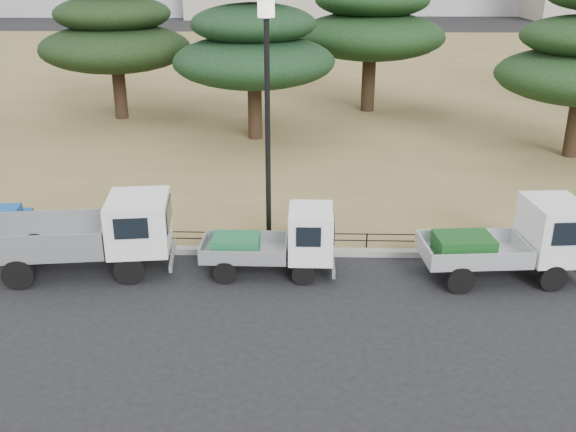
{
  "coord_description": "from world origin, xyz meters",
  "views": [
    {
      "loc": [
        0.45,
        -12.37,
        6.97
      ],
      "look_at": [
        0.0,
        2.0,
        1.3
      ],
      "focal_mm": 40.0,
      "sensor_mm": 36.0,
      "label": 1
    }
  ],
  "objects_px": {
    "truck_kei_front": "(278,242)",
    "truck_kei_rear": "(513,241)",
    "truck_large": "(91,232)",
    "street_lamp": "(267,77)",
    "tarp_pile": "(0,228)"
  },
  "relations": [
    {
      "from": "truck_kei_front",
      "to": "truck_kei_rear",
      "type": "relative_size",
      "value": 0.83
    },
    {
      "from": "truck_large",
      "to": "truck_kei_front",
      "type": "distance_m",
      "value": 4.46
    },
    {
      "from": "truck_kei_front",
      "to": "truck_large",
      "type": "bearing_deg",
      "value": -179.33
    },
    {
      "from": "truck_kei_rear",
      "to": "truck_large",
      "type": "bearing_deg",
      "value": 174.82
    },
    {
      "from": "truck_kei_rear",
      "to": "truck_kei_front",
      "type": "bearing_deg",
      "value": 174.25
    },
    {
      "from": "street_lamp",
      "to": "tarp_pile",
      "type": "distance_m",
      "value": 8.04
    },
    {
      "from": "truck_kei_rear",
      "to": "street_lamp",
      "type": "bearing_deg",
      "value": 161.25
    },
    {
      "from": "truck_kei_front",
      "to": "tarp_pile",
      "type": "relative_size",
      "value": 1.84
    },
    {
      "from": "truck_kei_front",
      "to": "street_lamp",
      "type": "height_order",
      "value": "street_lamp"
    },
    {
      "from": "truck_kei_rear",
      "to": "street_lamp",
      "type": "xyz_separation_m",
      "value": [
        -5.81,
        1.42,
        3.52
      ]
    },
    {
      "from": "truck_large",
      "to": "tarp_pile",
      "type": "relative_size",
      "value": 2.62
    },
    {
      "from": "truck_kei_rear",
      "to": "street_lamp",
      "type": "height_order",
      "value": "street_lamp"
    },
    {
      "from": "truck_kei_front",
      "to": "tarp_pile",
      "type": "xyz_separation_m",
      "value": [
        -7.34,
        1.27,
        -0.26
      ]
    },
    {
      "from": "street_lamp",
      "to": "tarp_pile",
      "type": "xyz_separation_m",
      "value": [
        -7.02,
        -0.08,
        -3.91
      ]
    },
    {
      "from": "truck_kei_rear",
      "to": "tarp_pile",
      "type": "distance_m",
      "value": 12.91
    }
  ]
}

